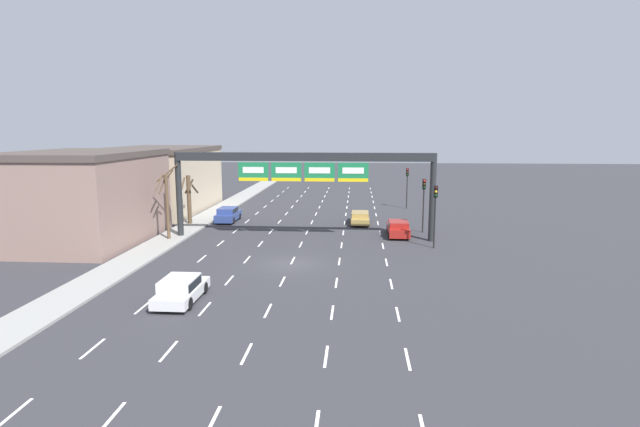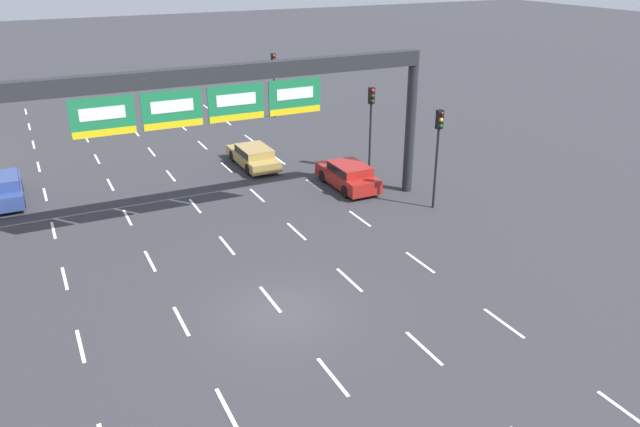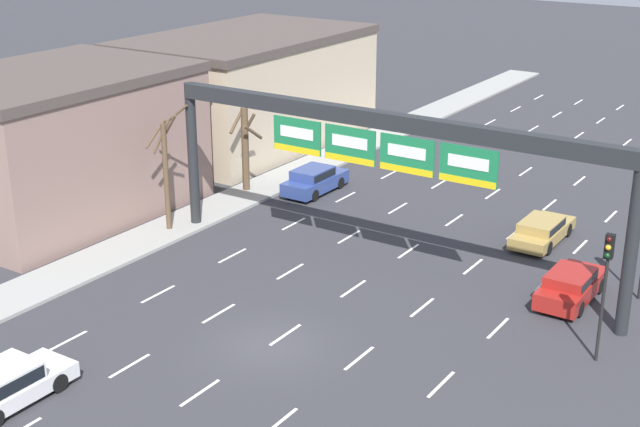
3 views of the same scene
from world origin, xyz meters
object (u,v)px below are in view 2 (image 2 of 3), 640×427
car_red (348,175)px  traffic_light_mid_block (371,113)px  sign_gantry (202,99)px  traffic_light_near_gantry (274,72)px  car_blue (2,188)px  traffic_light_far_end (438,139)px  car_gold (254,155)px

car_red → traffic_light_mid_block: size_ratio=0.90×
car_red → sign_gantry: bearing=-167.6°
sign_gantry → traffic_light_mid_block: bearing=18.7°
traffic_light_near_gantry → traffic_light_mid_block: size_ratio=0.98×
car_red → traffic_light_mid_block: 4.00m
car_blue → traffic_light_far_end: traffic_light_far_end is taller
traffic_light_mid_block → car_red: bearing=-143.3°
sign_gantry → car_blue: (-8.49, 7.55, -5.17)m
car_blue → traffic_light_mid_block: (18.94, -4.02, 2.67)m
traffic_light_near_gantry → car_red: bearing=-98.1°
car_blue → traffic_light_mid_block: bearing=-12.0°
car_red → traffic_light_near_gantry: traffic_light_near_gantry is taller
sign_gantry → traffic_light_mid_block: (10.45, 3.53, -2.49)m
car_gold → car_blue: bearing=179.1°
sign_gantry → car_red: size_ratio=5.02×
traffic_light_near_gantry → traffic_light_far_end: size_ratio=0.97×
sign_gantry → car_gold: size_ratio=4.74×
car_red → traffic_light_near_gantry: 16.09m
traffic_light_far_end → car_blue: bearing=152.0°
car_red → traffic_light_far_end: bearing=-60.7°
car_red → traffic_light_mid_block: traffic_light_mid_block is taller
car_blue → traffic_light_far_end: bearing=-28.0°
sign_gantry → traffic_light_mid_block: sign_gantry is taller
car_blue → traffic_light_near_gantry: size_ratio=0.92×
traffic_light_mid_block → car_blue: bearing=168.0°
car_blue → sign_gantry: bearing=-41.7°
car_gold → traffic_light_far_end: size_ratio=0.94×
traffic_light_far_end → sign_gantry: bearing=166.3°
sign_gantry → car_gold: (4.82, 7.34, -5.28)m
sign_gantry → traffic_light_far_end: bearing=-13.7°
sign_gantry → traffic_light_near_gantry: 20.48m
car_blue → car_red: size_ratio=1.01×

